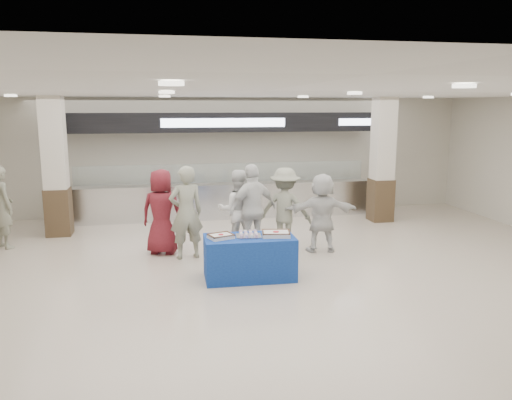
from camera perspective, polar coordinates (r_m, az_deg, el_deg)
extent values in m
plane|color=beige|center=(8.50, 0.86, -9.74)|extent=(14.00, 14.00, 0.00)
cube|color=silver|center=(13.53, -3.76, -0.07)|extent=(8.00, 0.80, 0.90)
cube|color=silver|center=(13.45, -3.78, 1.90)|extent=(8.00, 0.85, 0.04)
cube|color=white|center=(13.11, -3.64, 3.13)|extent=(7.60, 0.02, 0.50)
cube|color=black|center=(13.30, -3.87, 8.85)|extent=(8.40, 0.70, 0.50)
cube|color=silver|center=(12.95, -3.67, 8.81)|extent=(3.20, 0.03, 0.22)
cube|color=silver|center=(13.94, 12.20, 8.72)|extent=(1.40, 0.03, 0.18)
cube|color=#3B2B1B|center=(12.47, -21.61, -1.26)|extent=(0.55, 0.55, 1.10)
cube|color=beige|center=(12.26, -22.12, 6.08)|extent=(0.50, 0.50, 2.10)
cube|color=#3B2B1B|center=(13.47, 14.04, 0.01)|extent=(0.55, 0.55, 1.10)
cube|color=beige|center=(13.27, 14.35, 6.82)|extent=(0.50, 0.50, 2.10)
cube|color=#153D97|center=(8.72, -0.74, -6.60)|extent=(1.56, 0.81, 0.75)
cube|color=silver|center=(8.53, -4.04, -4.19)|extent=(0.47, 0.42, 0.06)
cube|color=#482914|center=(8.52, -4.04, -3.91)|extent=(0.47, 0.42, 0.02)
cylinder|color=#AC1824|center=(8.52, -4.04, -3.96)|extent=(0.11, 0.11, 0.01)
cube|color=silver|center=(8.65, 2.30, -3.91)|extent=(0.53, 0.44, 0.07)
cube|color=#482914|center=(8.64, 2.30, -3.60)|extent=(0.53, 0.44, 0.02)
cylinder|color=#AC1824|center=(8.64, 2.30, -3.64)|extent=(0.12, 0.12, 0.01)
cube|color=#A8A8AD|center=(8.64, -0.86, -4.12)|extent=(0.46, 0.36, 0.02)
imported|color=maroon|center=(10.24, -10.72, -1.33)|extent=(0.98, 0.79, 1.74)
imported|color=gray|center=(9.83, -7.98, -1.43)|extent=(0.75, 0.57, 1.84)
imported|color=white|center=(10.36, -2.14, -1.15)|extent=(0.86, 0.69, 1.69)
imported|color=white|center=(10.05, -0.36, -1.07)|extent=(1.17, 0.83, 1.84)
imported|color=gray|center=(10.48, 3.32, -0.96)|extent=(1.26, 1.00, 1.71)
imported|color=silver|center=(10.31, 7.53, -1.44)|extent=(1.56, 0.63, 1.64)
imported|color=gray|center=(11.76, -27.00, -0.71)|extent=(0.73, 0.77, 1.76)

